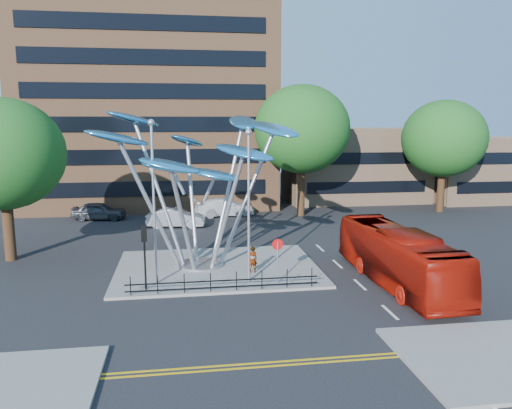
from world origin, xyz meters
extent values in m
plane|color=black|center=(0.00, 0.00, 0.00)|extent=(120.00, 120.00, 0.00)
cube|color=slate|center=(-1.00, 6.00, 0.07)|extent=(12.00, 9.00, 0.15)
cube|color=gold|center=(0.00, -6.00, 0.01)|extent=(40.00, 0.12, 0.01)
cube|color=gold|center=(0.00, -6.30, 0.01)|extent=(40.00, 0.12, 0.01)
cube|color=#8C5C3D|center=(-6.00, 32.00, 15.00)|extent=(25.00, 15.00, 30.00)
cube|color=tan|center=(16.00, 30.00, 4.00)|extent=(15.00, 8.00, 8.00)
cube|color=tan|center=(30.00, 28.00, 3.50)|extent=(12.00, 8.00, 7.00)
cylinder|color=black|center=(8.00, 22.00, 2.86)|extent=(0.70, 0.70, 5.72)
ellipsoid|color=#154B16|center=(8.00, 22.00, 8.06)|extent=(8.80, 8.80, 8.10)
cylinder|color=black|center=(-14.00, 10.00, 2.42)|extent=(0.70, 0.70, 4.84)
ellipsoid|color=#154B16|center=(-14.00, 10.00, 6.82)|extent=(7.60, 7.60, 6.99)
cylinder|color=black|center=(22.00, 22.00, 2.53)|extent=(0.70, 0.70, 5.06)
ellipsoid|color=#154B16|center=(22.00, 22.00, 7.13)|extent=(8.00, 8.00, 7.36)
cylinder|color=#9EA0A5|center=(-2.00, 6.50, 0.21)|extent=(2.80, 2.80, 0.12)
cylinder|color=#9EA0A5|center=(-3.20, 5.90, 4.05)|extent=(0.24, 0.24, 7.80)
ellipsoid|color=#3297DB|center=(-6.40, 4.90, 7.95)|extent=(3.92, 2.95, 1.39)
cylinder|color=#9EA0A5|center=(-2.40, 5.50, 3.35)|extent=(0.24, 0.24, 6.40)
ellipsoid|color=#3297DB|center=(-3.60, 3.30, 6.55)|extent=(3.47, 1.78, 1.31)
cylinder|color=#9EA0A5|center=(-1.40, 5.70, 3.65)|extent=(0.24, 0.24, 7.00)
ellipsoid|color=#3297DB|center=(0.40, 4.10, 7.15)|extent=(3.81, 3.11, 1.36)
cylinder|color=#9EA0A5|center=(-0.80, 6.50, 4.25)|extent=(0.24, 0.24, 8.20)
ellipsoid|color=#3297DB|center=(2.60, 6.90, 8.35)|extent=(3.52, 4.06, 1.44)
cylinder|color=#9EA0A5|center=(-1.20, 7.40, 4.45)|extent=(0.24, 0.24, 8.60)
ellipsoid|color=#3297DB|center=(1.00, 9.40, 8.75)|extent=(2.21, 3.79, 1.39)
cylinder|color=#9EA0A5|center=(-2.20, 7.50, 3.85)|extent=(0.24, 0.24, 7.40)
ellipsoid|color=#3297DB|center=(-2.60, 10.10, 7.55)|extent=(3.02, 3.71, 1.34)
cylinder|color=#9EA0A5|center=(-3.00, 6.90, 4.55)|extent=(0.24, 0.24, 8.80)
ellipsoid|color=#3297DB|center=(-5.80, 8.30, 8.95)|extent=(3.88, 3.60, 1.42)
ellipsoid|color=#3297DB|center=(-3.80, 6.70, 6.15)|extent=(3.40, 1.96, 1.13)
ellipsoid|color=#3297DB|center=(-1.10, 6.10, 5.75)|extent=(3.39, 2.16, 1.11)
cylinder|color=#9EA0A5|center=(-4.50, 3.50, 4.40)|extent=(0.14, 0.14, 8.50)
sphere|color=#9EA0A5|center=(-4.50, 3.50, 8.77)|extent=(0.36, 0.36, 0.36)
cylinder|color=#9EA0A5|center=(0.50, 3.00, 4.15)|extent=(0.14, 0.14, 8.00)
sphere|color=#9EA0A5|center=(0.50, 3.00, 8.27)|extent=(0.36, 0.36, 0.36)
cylinder|color=black|center=(-5.00, 2.50, 1.75)|extent=(0.10, 0.10, 3.20)
cube|color=black|center=(-5.00, 2.50, 3.15)|extent=(0.28, 0.18, 0.85)
sphere|color=#FF0C0C|center=(-5.00, 2.50, 3.43)|extent=(0.18, 0.18, 0.18)
cylinder|color=#9EA0A5|center=(2.00, 2.50, 1.30)|extent=(0.08, 0.08, 2.30)
cylinder|color=red|center=(2.00, 2.53, 2.30)|extent=(0.60, 0.04, 0.60)
cube|color=white|center=(2.00, 2.55, 2.30)|extent=(0.42, 0.03, 0.10)
cylinder|color=black|center=(-5.70, 1.70, 0.65)|extent=(0.05, 0.05, 1.00)
cylinder|color=black|center=(-4.36, 1.70, 0.65)|extent=(0.05, 0.05, 1.00)
cylinder|color=black|center=(-3.01, 1.70, 0.65)|extent=(0.05, 0.05, 1.00)
cylinder|color=black|center=(-1.67, 1.70, 0.65)|extent=(0.05, 0.05, 1.00)
cylinder|color=black|center=(-0.33, 1.70, 0.65)|extent=(0.05, 0.05, 1.00)
cylinder|color=black|center=(1.01, 1.70, 0.65)|extent=(0.05, 0.05, 1.00)
cylinder|color=black|center=(2.36, 1.70, 0.65)|extent=(0.05, 0.05, 1.00)
cylinder|color=black|center=(3.70, 1.70, 0.65)|extent=(0.05, 0.05, 1.00)
cube|color=black|center=(-1.00, 1.70, 0.70)|extent=(10.00, 0.06, 0.06)
cube|color=black|center=(-1.00, 1.70, 0.35)|extent=(10.00, 0.06, 0.06)
imported|color=#941106|center=(8.50, 1.78, 1.56)|extent=(3.00, 11.25, 3.11)
imported|color=gray|center=(0.92, 4.61, 0.92)|extent=(0.60, 0.42, 1.55)
imported|color=#3E4046|center=(-10.48, 22.74, 0.80)|extent=(4.91, 2.45, 1.61)
imported|color=#B8BBC1|center=(-3.59, 18.52, 0.80)|extent=(5.00, 2.28, 1.59)
imported|color=silver|center=(0.91, 23.00, 0.82)|extent=(5.96, 3.24, 1.64)
camera|label=1|loc=(-3.00, -23.02, 8.91)|focal=35.00mm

